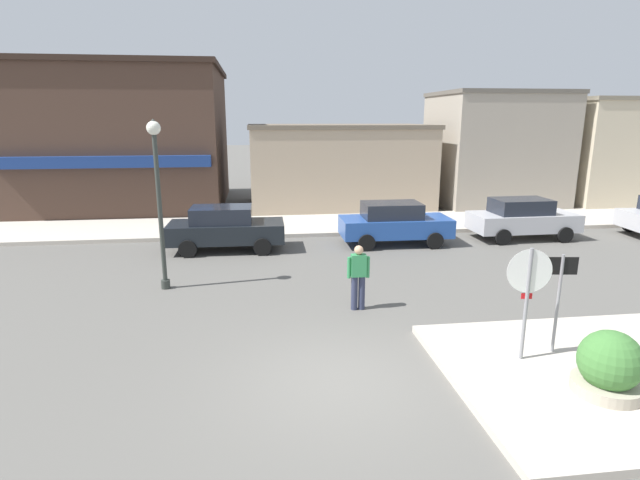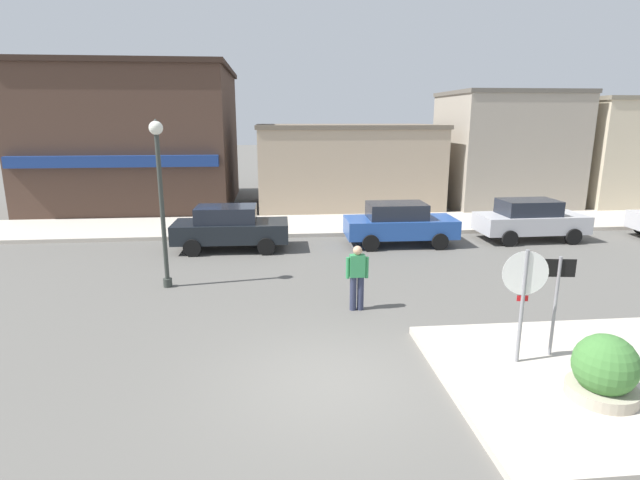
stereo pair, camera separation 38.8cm
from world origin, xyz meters
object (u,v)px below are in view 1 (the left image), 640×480
at_px(parked_car_second, 394,223).
at_px(stop_sign, 528,290).
at_px(lamp_post, 158,181).
at_px(pedestrian_crossing_near, 358,275).
at_px(parked_car_third, 522,218).
at_px(parked_car_nearest, 225,228).
at_px(planter, 609,370).
at_px(one_way_sign, 559,294).

bearing_deg(parked_car_second, stop_sign, -90.96).
bearing_deg(lamp_post, pedestrian_crossing_near, -24.01).
bearing_deg(parked_car_third, lamp_post, -161.62).
height_order(lamp_post, parked_car_third, lamp_post).
height_order(parked_car_nearest, parked_car_second, same).
distance_m(parked_car_second, parked_car_third, 5.14).
relative_size(stop_sign, planter, 1.88).
relative_size(parked_car_second, pedestrian_crossing_near, 2.50).
relative_size(parked_car_nearest, pedestrian_crossing_near, 2.51).
relative_size(lamp_post, parked_car_third, 1.13).
relative_size(one_way_sign, parked_car_third, 0.52).
bearing_deg(parked_car_third, one_way_sign, -115.70).
distance_m(lamp_post, parked_car_second, 8.81).
xyz_separation_m(stop_sign, parked_car_second, (0.16, 9.39, -0.71)).
xyz_separation_m(parked_car_third, pedestrian_crossing_near, (-7.76, -6.41, 0.06)).
bearing_deg(lamp_post, parked_car_nearest, 69.83).
height_order(stop_sign, parked_car_third, stop_sign).
xyz_separation_m(planter, parked_car_third, (4.52, 10.93, 0.25)).
bearing_deg(pedestrian_crossing_near, parked_car_third, 39.56).
bearing_deg(parked_car_third, pedestrian_crossing_near, -140.44).
bearing_deg(lamp_post, one_way_sign, -32.56).
bearing_deg(pedestrian_crossing_near, stop_sign, -52.38).
xyz_separation_m(stop_sign, parked_car_third, (5.29, 9.61, -0.71)).
height_order(parked_car_third, pedestrian_crossing_near, pedestrian_crossing_near).
distance_m(lamp_post, parked_car_third, 13.54).
bearing_deg(parked_car_nearest, parked_car_second, 0.68).
relative_size(parked_car_second, parked_car_third, 1.00).
bearing_deg(pedestrian_crossing_near, lamp_post, 155.99).
relative_size(stop_sign, parked_car_third, 0.57).
distance_m(planter, pedestrian_crossing_near, 5.57).
bearing_deg(planter, parked_car_second, 93.28).
xyz_separation_m(lamp_post, parked_car_third, (12.69, 4.22, -2.15)).
relative_size(planter, parked_car_third, 0.30).
distance_m(stop_sign, pedestrian_crossing_near, 4.10).
xyz_separation_m(one_way_sign, planter, (0.02, -1.51, -0.77)).
relative_size(lamp_post, parked_car_second, 1.13).
xyz_separation_m(lamp_post, parked_car_second, (7.55, 3.99, -2.15)).
bearing_deg(parked_car_third, parked_car_second, -177.53).
bearing_deg(parked_car_nearest, stop_sign, -57.42).
xyz_separation_m(one_way_sign, parked_car_nearest, (-6.71, 9.13, -0.52)).
height_order(lamp_post, parked_car_nearest, lamp_post).
bearing_deg(lamp_post, parked_car_second, 27.87).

